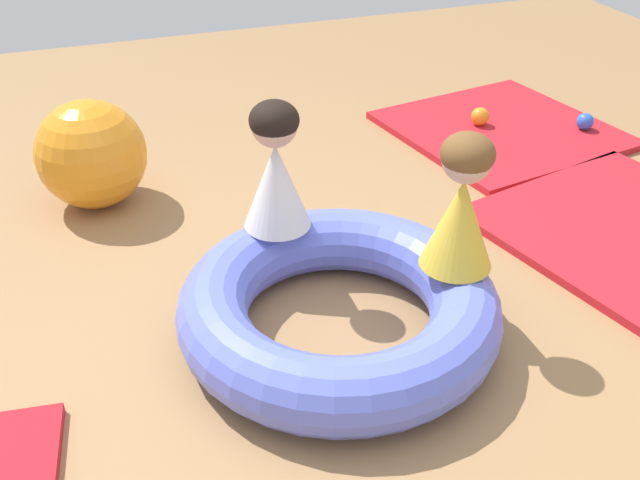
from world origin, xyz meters
name	(u,v)px	position (x,y,z in m)	size (l,w,h in m)	color
ground_plane	(341,339)	(0.00, 0.00, 0.00)	(8.00, 8.00, 0.00)	#9E7549
gym_mat_near_right	(501,130)	(1.58, 1.44, 0.02)	(1.17, 1.17, 0.04)	red
inflatable_cushion	(338,307)	(0.00, 0.03, 0.13)	(1.21, 1.21, 0.27)	#6070E5
child_in_yellow	(462,204)	(0.44, -0.03, 0.52)	(0.34, 0.34, 0.53)	yellow
child_in_white	(276,167)	(-0.10, 0.47, 0.52)	(0.38, 0.38, 0.53)	white
play_ball_orange	(480,116)	(1.47, 1.51, 0.09)	(0.11, 0.11, 0.11)	orange
play_ball_blue	(585,121)	(2.02, 1.24, 0.09)	(0.10, 0.10, 0.10)	blue
exercise_ball_large	(91,154)	(-0.76, 1.39, 0.26)	(0.53, 0.53, 0.53)	orange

